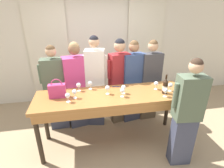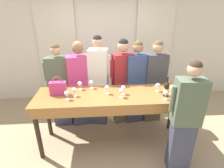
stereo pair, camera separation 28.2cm
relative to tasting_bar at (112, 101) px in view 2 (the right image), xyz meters
name	(u,v)px [view 2 (the right image)]	position (x,y,z in m)	size (l,w,h in m)	color
ground_plane	(112,141)	(0.00, 0.02, -0.85)	(18.00, 18.00, 0.00)	tan
wall_back	(106,45)	(0.00, 1.91, 0.55)	(12.00, 0.06, 2.80)	beige
curtain_panel_left	(58,48)	(-1.19, 1.84, 0.49)	(0.92, 0.03, 2.69)	beige
curtain_panel_right	(154,47)	(1.19, 1.84, 0.49)	(0.92, 0.03, 2.69)	beige
tasting_bar	(112,101)	(0.00, 0.00, 0.00)	(2.48, 0.72, 0.96)	#9E6633
wine_bottle	(166,89)	(0.84, -0.09, 0.22)	(0.08, 0.08, 0.32)	black
handbag	(58,88)	(-0.86, 0.08, 0.22)	(0.25, 0.10, 0.31)	#C63870
wine_glass_front_left	(80,84)	(-0.54, 0.25, 0.20)	(0.08, 0.08, 0.14)	white
wine_glass_front_mid	(166,93)	(0.79, -0.21, 0.20)	(0.08, 0.08, 0.14)	white
wine_glass_front_right	(172,88)	(0.96, -0.03, 0.20)	(0.08, 0.08, 0.14)	white
wine_glass_center_left	(123,88)	(0.18, 0.03, 0.21)	(0.08, 0.08, 0.14)	white
wine_glass_center_mid	(121,91)	(0.13, -0.08, 0.21)	(0.08, 0.08, 0.14)	white
wine_glass_center_right	(158,86)	(0.76, 0.08, 0.21)	(0.08, 0.08, 0.14)	white
wine_glass_back_left	(74,90)	(-0.60, 0.01, 0.21)	(0.08, 0.08, 0.14)	white
wine_glass_back_mid	(67,93)	(-0.70, -0.10, 0.21)	(0.08, 0.08, 0.14)	white
wine_glass_back_right	(91,83)	(-0.34, 0.29, 0.20)	(0.08, 0.08, 0.14)	white
wine_glass_near_host	(107,88)	(-0.08, 0.05, 0.21)	(0.08, 0.08, 0.14)	white
pen	(118,87)	(0.12, 0.30, 0.11)	(0.13, 0.06, 0.01)	#193399
guest_olive_jacket	(60,86)	(-0.96, 0.66, -0.01)	(0.53, 0.24, 1.67)	#383D51
guest_pink_top	(81,85)	(-0.57, 0.66, 0.01)	(0.57, 0.34, 1.71)	#383D51
guest_cream_sweater	(99,81)	(-0.22, 0.66, 0.07)	(0.47, 0.33, 1.81)	#383D51
guest_striped_shirt	(122,81)	(0.25, 0.66, 0.06)	(0.50, 0.31, 1.74)	brown
guest_navy_coat	(136,83)	(0.52, 0.66, 0.01)	(0.55, 0.31, 1.70)	#383D51
guest_beige_cap	(154,82)	(0.90, 0.66, 0.03)	(0.52, 0.23, 1.70)	brown
host_pouring	(185,119)	(0.94, -0.60, 0.00)	(0.49, 0.27, 1.68)	#383D51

